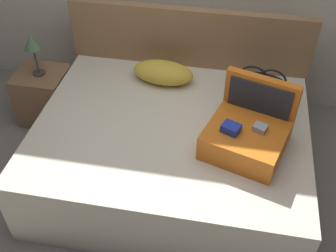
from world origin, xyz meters
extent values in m
plane|color=gray|center=(0.00, 0.00, 0.00)|extent=(12.00, 12.00, 0.00)
cube|color=beige|center=(0.00, 0.40, 0.28)|extent=(1.98, 1.57, 0.56)
cube|color=olive|center=(0.00, 1.23, 0.54)|extent=(2.02, 0.08, 1.08)
cube|color=#D16619|center=(0.53, 0.24, 0.66)|extent=(0.61, 0.57, 0.19)
cube|color=#28282D|center=(0.53, 0.24, 0.68)|extent=(0.54, 0.50, 0.13)
cube|color=#1E33A5|center=(0.43, 0.21, 0.77)|extent=(0.14, 0.13, 0.06)
cube|color=#99999E|center=(0.61, 0.26, 0.77)|extent=(0.11, 0.10, 0.04)
cube|color=#D16619|center=(0.60, 0.48, 0.79)|extent=(0.50, 0.20, 0.45)
cube|color=#28282D|center=(0.59, 0.45, 0.79)|extent=(0.41, 0.14, 0.38)
ellipsoid|color=black|center=(0.62, 0.83, 0.68)|extent=(0.50, 0.29, 0.23)
torus|color=black|center=(0.55, 0.84, 0.75)|extent=(0.23, 0.05, 0.23)
torus|color=black|center=(0.69, 0.82, 0.75)|extent=(0.23, 0.05, 0.23)
ellipsoid|color=gold|center=(-0.16, 0.93, 0.65)|extent=(0.52, 0.30, 0.18)
cube|color=olive|center=(-1.27, 0.94, 0.25)|extent=(0.44, 0.40, 0.50)
cylinder|color=#3F3833|center=(-1.27, 0.94, 0.50)|extent=(0.11, 0.11, 0.01)
cylinder|color=#4C443D|center=(-1.27, 0.94, 0.63)|extent=(0.02, 0.02, 0.24)
cone|color=#4C724C|center=(-1.27, 0.94, 0.81)|extent=(0.15, 0.15, 0.13)
camera|label=1|loc=(0.39, -1.79, 2.55)|focal=43.93mm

